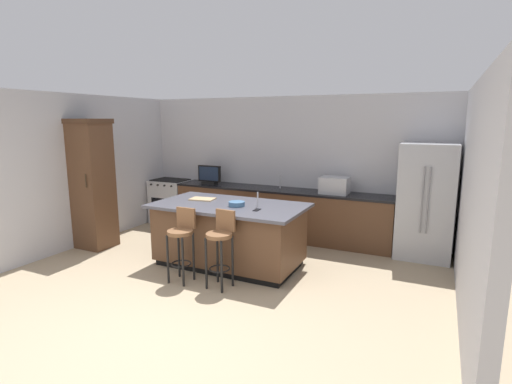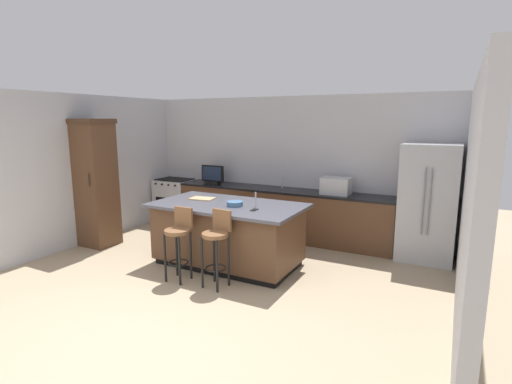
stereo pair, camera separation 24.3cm
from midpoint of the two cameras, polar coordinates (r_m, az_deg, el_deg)
The scene contains 18 objects.
ground_plane at distance 4.40m, azimuth -16.52°, elevation -19.41°, with size 16.86×16.86×0.00m, color tan.
wall_back at distance 7.47m, azimuth 5.97°, elevation 3.79°, with size 6.40×0.12×2.60m, color #BCBCC1.
wall_left at distance 7.53m, azimuth -22.37°, elevation 3.11°, with size 0.12×4.61×2.60m, color #BCBCC1.
wall_right at distance 4.87m, azimuth 30.24°, elevation -1.15°, with size 0.12×4.61×2.60m, color #BCBCC1.
counter_back at distance 7.28m, azimuth 4.57°, elevation -3.12°, with size 4.15×0.62×0.91m.
kitchen_island at distance 5.91m, azimuth -2.93°, elevation -6.12°, with size 2.25×1.24×0.94m.
refrigerator at distance 6.60m, azimuth 24.85°, elevation -1.47°, with size 0.83×0.73×1.82m.
range_oven at distance 8.53m, azimuth -10.91°, elevation -1.21°, with size 0.78×0.63×0.93m.
cabinet_tower at distance 7.20m, azimuth -21.59°, elevation 1.54°, with size 0.63×0.56×2.19m.
microwave at distance 6.83m, azimuth 12.66°, elevation 0.89°, with size 0.48×0.36×0.29m, color #B7BABF.
tv_monitor at distance 7.80m, azimuth -5.50°, elevation 2.45°, with size 0.50×0.16×0.37m.
sink_faucet_back at distance 7.27m, azimuth 4.83°, elevation 1.47°, with size 0.02×0.02×0.24m, color #B2B2B7.
sink_faucet_island at distance 5.55m, azimuth 1.20°, elevation -1.13°, with size 0.02×0.02×0.22m, color #B2B2B7.
bar_stool_left at distance 5.38m, azimuth -9.95°, elevation -6.55°, with size 0.34×0.34×1.00m.
bar_stool_right at distance 5.10m, azimuth -4.41°, elevation -7.21°, with size 0.34×0.35×1.02m.
fruit_bowl at distance 5.65m, azimuth -1.88°, elevation -1.72°, with size 0.24×0.24×0.07m, color #3F668C.
cell_phone at distance 5.39m, azimuth 1.04°, elevation -2.64°, with size 0.07×0.15×0.01m, color black.
cutting_board at distance 6.17m, azimuth -6.74°, elevation -0.96°, with size 0.37×0.25×0.02m, color tan.
Camera 2 is at (2.85, -2.63, 2.16)m, focal length 27.31 mm.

